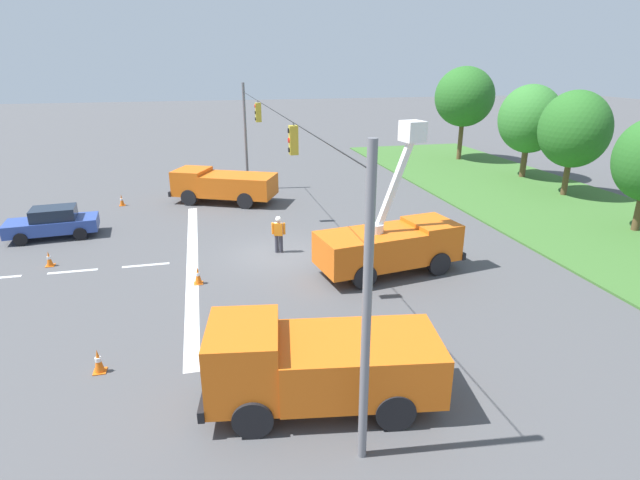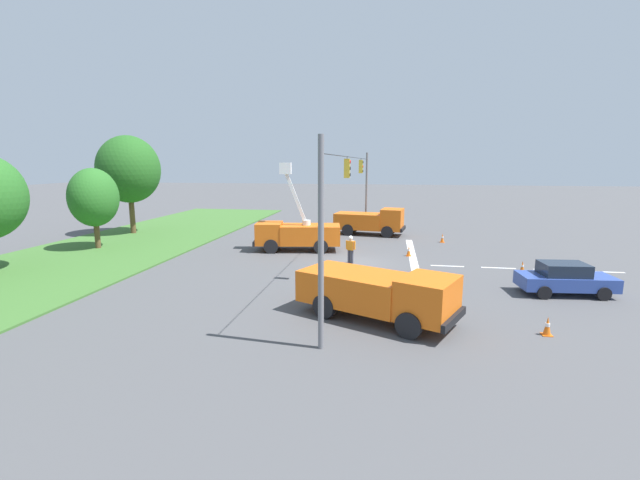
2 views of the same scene
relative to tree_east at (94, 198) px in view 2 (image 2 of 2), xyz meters
The scene contains 15 objects.
ground_plane 19.40m from the tree_east, 93.53° to the right, with size 200.00×200.00×0.00m, color #4C4C4F.
grass_verge 4.05m from the tree_east, 139.97° to the right, with size 56.00×12.00×0.10m, color #3D6B2D.
lane_markings 24.60m from the tree_east, 92.76° to the right, with size 17.60×15.25×0.01m.
signal_gantry 19.02m from the tree_east, 93.45° to the right, with size 26.20×0.33×7.20m.
tree_east is the anchor object (origin of this frame).
tree_far_east 7.05m from the tree_east, 12.04° to the left, with size 5.45×5.27×8.63m.
utility_truck_bucket_lift 14.91m from the tree_east, 82.20° to the right, with size 3.25×6.45×6.30m.
utility_truck_support_near 23.71m from the tree_east, 117.91° to the right, with size 4.99×6.91×2.05m.
utility_truck_support_far 22.02m from the tree_east, 63.40° to the right, with size 3.31×6.34×2.36m.
sedan_blue 30.43m from the tree_east, 101.81° to the right, with size 2.21×4.44×1.56m.
road_worker 19.06m from the tree_east, 94.21° to the right, with size 0.34×0.63×1.77m.
traffic_cone_foreground_left 29.17m from the tree_east, 94.10° to the right, with size 0.36×0.36×0.69m.
traffic_cone_foreground_right 29.69m from the tree_east, 113.36° to the right, with size 0.36×0.36×0.71m.
traffic_cone_mid_left 22.84m from the tree_east, 86.56° to the right, with size 0.36×0.36×0.74m.
traffic_cone_mid_right 26.54m from the tree_east, 74.66° to the right, with size 0.36×0.36×0.74m.
Camera 2 is at (-26.67, -2.23, 6.32)m, focal length 24.00 mm.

